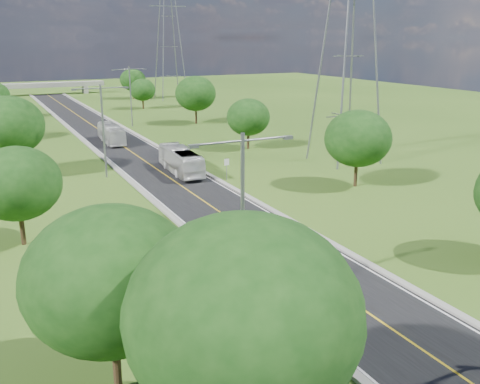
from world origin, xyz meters
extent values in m
plane|color=#2F4F16|center=(0.00, 60.00, 0.00)|extent=(260.00, 260.00, 0.00)
cube|color=black|center=(0.00, 66.00, 0.03)|extent=(8.00, 150.00, 0.06)
cube|color=gray|center=(-4.25, 66.00, 0.11)|extent=(0.50, 150.00, 0.22)
cube|color=gray|center=(4.25, 66.00, 0.11)|extent=(0.50, 150.00, 0.22)
cylinder|color=slate|center=(5.20, 38.00, 1.20)|extent=(0.08, 0.08, 2.40)
cube|color=white|center=(5.20, 37.97, 2.00)|extent=(0.55, 0.04, 0.70)
cube|color=gray|center=(-10.00, 140.00, 1.00)|extent=(1.20, 3.00, 2.00)
cube|color=gray|center=(10.00, 140.00, 1.00)|extent=(1.20, 3.00, 2.00)
cube|color=gray|center=(0.00, 140.00, 2.60)|extent=(30.00, 3.00, 1.20)
cylinder|color=slate|center=(-6.00, 12.00, 5.00)|extent=(0.22, 0.22, 10.00)
cylinder|color=slate|center=(-7.40, 12.00, 9.60)|extent=(2.80, 0.12, 0.12)
cylinder|color=slate|center=(-4.60, 12.00, 9.60)|extent=(2.80, 0.12, 0.12)
cube|color=slate|center=(-8.70, 12.00, 9.55)|extent=(0.50, 0.25, 0.18)
cube|color=slate|center=(-3.30, 12.00, 9.55)|extent=(0.50, 0.25, 0.18)
cylinder|color=slate|center=(-6.00, 45.00, 5.00)|extent=(0.22, 0.22, 10.00)
cylinder|color=slate|center=(-7.40, 45.00, 9.60)|extent=(2.80, 0.12, 0.12)
cylinder|color=slate|center=(-4.60, 45.00, 9.60)|extent=(2.80, 0.12, 0.12)
cube|color=slate|center=(-8.70, 45.00, 9.55)|extent=(0.50, 0.25, 0.18)
cube|color=slate|center=(-3.30, 45.00, 9.55)|extent=(0.50, 0.25, 0.18)
cylinder|color=slate|center=(6.00, 78.00, 5.00)|extent=(0.22, 0.22, 10.00)
cylinder|color=slate|center=(4.60, 78.00, 9.60)|extent=(2.80, 0.12, 0.12)
cylinder|color=slate|center=(7.40, 78.00, 9.60)|extent=(2.80, 0.12, 0.12)
cube|color=slate|center=(3.30, 78.00, 9.55)|extent=(0.50, 0.25, 0.18)
cube|color=slate|center=(8.70, 78.00, 9.55)|extent=(0.50, 0.25, 0.18)
cube|color=slate|center=(26.00, 115.00, 21.84)|extent=(9.00, 0.25, 0.25)
cylinder|color=black|center=(-14.00, 8.00, 1.53)|extent=(0.36, 0.36, 3.06)
ellipsoid|color=#143A10|center=(-14.00, 8.00, 5.27)|extent=(7.14, 7.14, 6.07)
cylinder|color=black|center=(-16.00, 28.00, 1.35)|extent=(0.36, 0.36, 2.70)
ellipsoid|color=#143A10|center=(-16.00, 28.00, 4.65)|extent=(6.30, 6.30, 5.36)
cylinder|color=black|center=(-15.00, 50.00, 1.62)|extent=(0.36, 0.36, 3.24)
ellipsoid|color=#143A10|center=(-15.00, 50.00, 5.58)|extent=(7.56, 7.56, 6.43)
ellipsoid|color=#143A10|center=(-11.00, 2.00, 5.89)|extent=(7.98, 7.98, 6.78)
cylinder|color=black|center=(16.00, 30.00, 1.44)|extent=(0.36, 0.36, 2.88)
ellipsoid|color=#143A10|center=(16.00, 30.00, 4.96)|extent=(6.72, 6.72, 5.71)
cylinder|color=black|center=(15.00, 52.00, 1.26)|extent=(0.36, 0.36, 2.52)
ellipsoid|color=#143A10|center=(15.00, 52.00, 4.34)|extent=(5.88, 5.88, 5.00)
cylinder|color=black|center=(17.00, 76.00, 1.53)|extent=(0.36, 0.36, 3.06)
ellipsoid|color=#143A10|center=(17.00, 76.00, 5.27)|extent=(7.14, 7.14, 6.07)
cylinder|color=black|center=(14.50, 100.00, 1.17)|extent=(0.36, 0.36, 2.34)
ellipsoid|color=#143A10|center=(14.50, 100.00, 4.03)|extent=(5.46, 5.46, 4.64)
cylinder|color=black|center=(18.00, 120.00, 1.35)|extent=(0.36, 0.36, 2.70)
ellipsoid|color=#143A10|center=(18.00, 120.00, 4.65)|extent=(6.30, 6.30, 5.36)
imported|color=silver|center=(1.87, 43.01, 1.48)|extent=(2.97, 10.30, 2.83)
imported|color=beige|center=(-0.80, 64.38, 1.39)|extent=(2.58, 9.60, 2.65)
camera|label=1|loc=(-18.11, -12.04, 14.66)|focal=40.00mm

